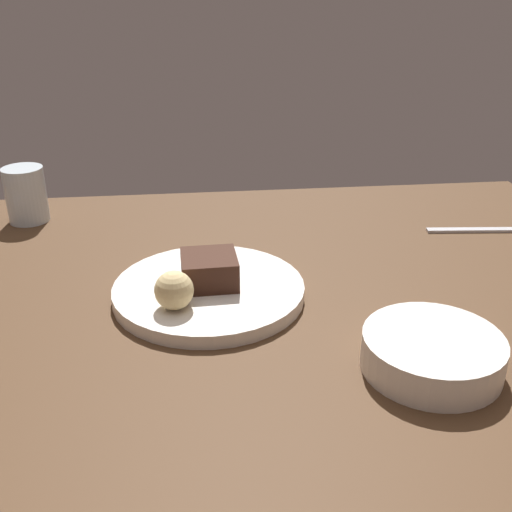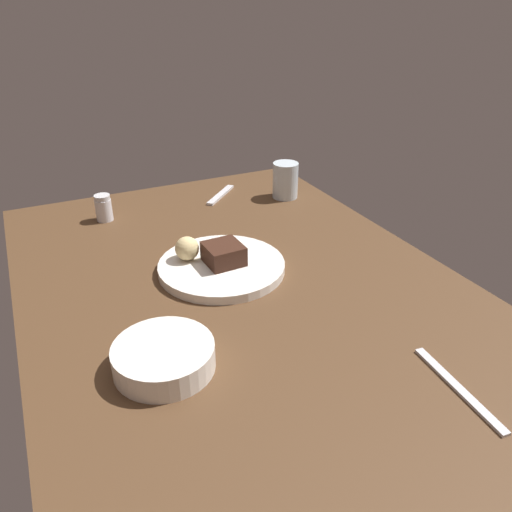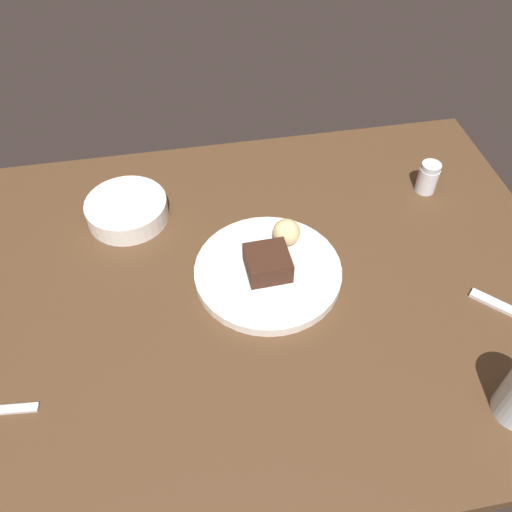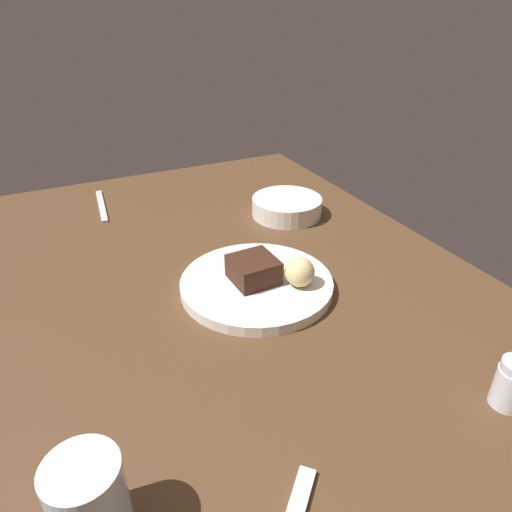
{
  "view_description": "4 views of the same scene",
  "coord_description": "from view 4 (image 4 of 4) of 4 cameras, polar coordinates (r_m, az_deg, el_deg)",
  "views": [
    {
      "loc": [
        -7.5,
        -76.55,
        44.41
      ],
      "look_at": [
        1.28,
        2.12,
        7.07
      ],
      "focal_mm": 43.05,
      "sensor_mm": 36.0,
      "label": 1
    },
    {
      "loc": [
        79.83,
        -35.08,
        55.7
      ],
      "look_at": [
        -1.16,
        4.01,
        7.31
      ],
      "focal_mm": 35.39,
      "sensor_mm": 36.0,
      "label": 2
    },
    {
      "loc": [
        7.31,
        57.51,
        76.5
      ],
      "look_at": [
        -3.84,
        -3.41,
        6.77
      ],
      "focal_mm": 37.05,
      "sensor_mm": 36.0,
      "label": 3
    },
    {
      "loc": [
        -65.83,
        27.56,
        48.23
      ],
      "look_at": [
        -1.08,
        -3.92,
        6.64
      ],
      "focal_mm": 32.46,
      "sensor_mm": 36.0,
      "label": 4
    }
  ],
  "objects": [
    {
      "name": "dining_table",
      "position": [
        0.85,
        -2.69,
        -3.24
      ],
      "size": [
        120.0,
        84.0,
        3.0
      ],
      "primitive_type": "cube",
      "color": "#4C331E",
      "rests_on": "ground"
    },
    {
      "name": "dessert_plate",
      "position": [
        0.8,
        0.06,
        -3.49
      ],
      "size": [
        26.36,
        26.36,
        1.89
      ],
      "primitive_type": "cylinder",
      "color": "white",
      "rests_on": "dining_table"
    },
    {
      "name": "chocolate_cake_slice",
      "position": [
        0.79,
        -0.3,
        -1.68
      ],
      "size": [
        7.8,
        7.67,
        4.13
      ],
      "primitive_type": "cube",
      "rotation": [
        0.0,
        0.0,
        1.61
      ],
      "color": "#381E14",
      "rests_on": "dessert_plate"
    },
    {
      "name": "bread_roll",
      "position": [
        0.77,
        5.4,
        -1.97
      ],
      "size": [
        5.04,
        5.04,
        5.04
      ],
      "primitive_type": "sphere",
      "color": "#DBC184",
      "rests_on": "dessert_plate"
    },
    {
      "name": "salt_shaker",
      "position": [
        0.67,
        28.99,
        -13.64
      ],
      "size": [
        4.14,
        4.14,
        6.73
      ],
      "color": "silver",
      "rests_on": "dining_table"
    },
    {
      "name": "water_glass",
      "position": [
        0.5,
        -19.85,
        -26.66
      ],
      "size": [
        7.07,
        7.07,
        9.84
      ],
      "primitive_type": "cylinder",
      "color": "silver",
      "rests_on": "dining_table"
    },
    {
      "name": "side_bowl",
      "position": [
        1.07,
        3.82,
        6.1
      ],
      "size": [
        15.88,
        15.88,
        4.19
      ],
      "primitive_type": "cylinder",
      "color": "white",
      "rests_on": "dining_table"
    },
    {
      "name": "butter_knife",
      "position": [
        1.18,
        -18.49,
        5.9
      ],
      "size": [
        19.05,
        3.16,
        0.5
      ],
      "primitive_type": "cube",
      "rotation": [
        0.0,
        0.0,
        6.19
      ],
      "color": "silver",
      "rests_on": "dining_table"
    }
  ]
}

